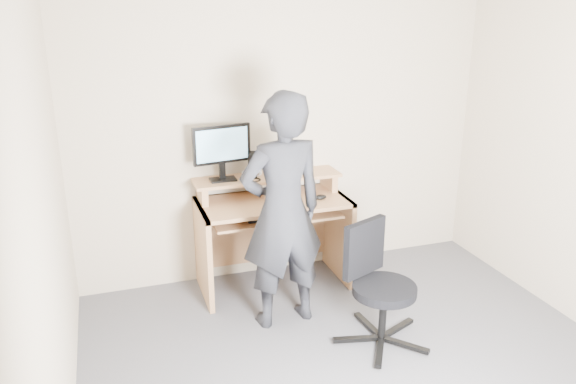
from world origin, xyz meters
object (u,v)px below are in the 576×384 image
desk (270,220)px  office_chair (377,280)px  monitor (222,148)px  person (282,212)px

desk → office_chair: bearing=-67.7°
desk → monitor: size_ratio=2.57×
desk → person: person is taller
person → desk: bearing=-105.7°
desk → person: size_ratio=0.70×
office_chair → person: bearing=117.3°
desk → monitor: 0.73m
monitor → office_chair: (0.80, -1.13, -0.72)m
desk → office_chair: size_ratio=1.45×
desk → person: 0.70m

